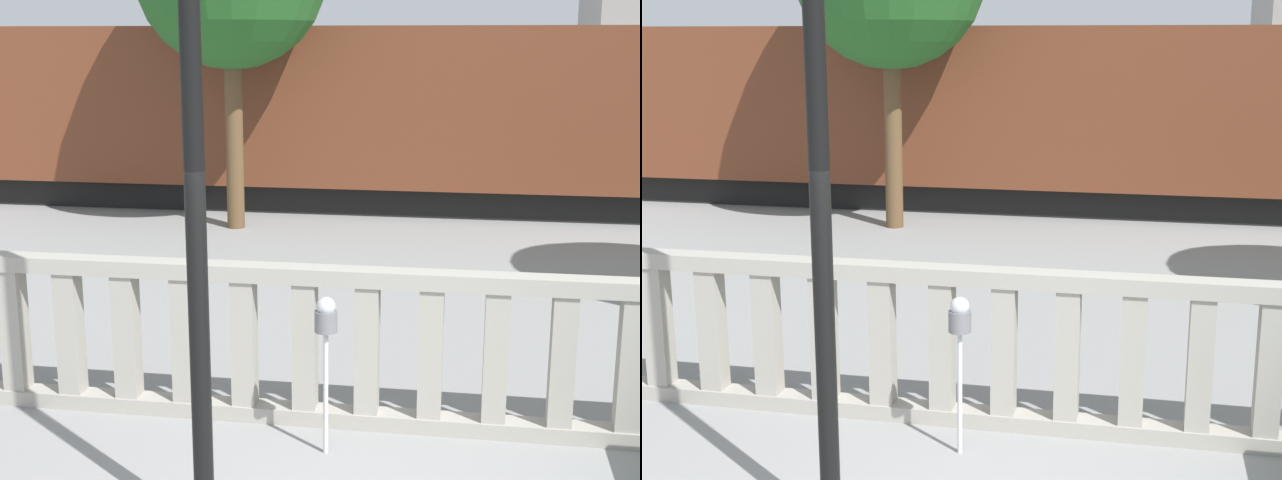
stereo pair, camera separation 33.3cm
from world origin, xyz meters
TOP-DOWN VIEW (x-y plane):
  - balustrade at (0.00, 2.70)m, footprint 15.58×0.24m
  - parking_meter at (-0.54, 2.14)m, footprint 0.18×0.18m
  - train_near at (2.14, 13.15)m, footprint 26.19×2.79m

SIDE VIEW (x-z plane):
  - balustrade at x=0.00m, z-range 0.00..1.41m
  - parking_meter at x=-0.54m, z-range 0.41..1.74m
  - train_near at x=2.14m, z-range -0.21..3.92m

